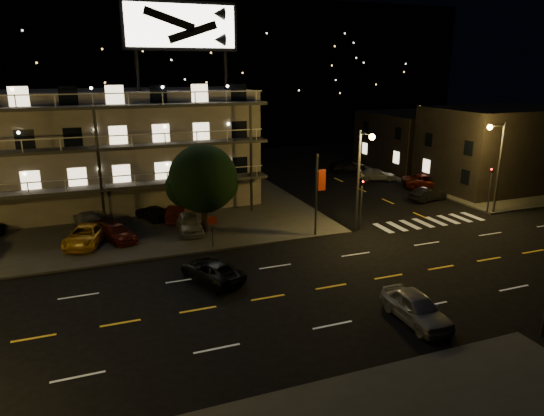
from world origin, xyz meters
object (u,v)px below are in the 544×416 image
object	(u,v)px
lot_car_4	(189,223)
side_car_0	(428,194)
tree	(202,181)
lot_car_7	(88,219)
lot_car_2	(86,235)
road_car_east	(416,308)
road_car_west	(212,271)

from	to	relation	value
lot_car_4	side_car_0	size ratio (longest dim) A/B	1.10
tree	lot_car_7	distance (m)	10.19
lot_car_2	road_car_east	xyz separation A→B (m)	(15.61, -17.49, -0.08)
lot_car_7	road_car_west	size ratio (longest dim) A/B	0.97
tree	lot_car_7	xyz separation A→B (m)	(-8.50, 4.46, -3.42)
tree	side_car_0	bearing A→B (deg)	4.29
lot_car_2	lot_car_4	distance (m)	7.54
lot_car_7	road_car_east	size ratio (longest dim) A/B	1.00
lot_car_7	road_car_west	bearing A→B (deg)	109.57
road_car_west	tree	bearing A→B (deg)	-123.06
lot_car_7	road_car_east	world-z (taller)	road_car_east
road_car_west	lot_car_4	bearing A→B (deg)	-115.72
tree	road_car_west	bearing A→B (deg)	-100.35
tree	side_car_0	world-z (taller)	tree
lot_car_4	road_car_west	world-z (taller)	lot_car_4
road_car_east	lot_car_7	bearing A→B (deg)	126.23
road_car_east	lot_car_2	bearing A→B (deg)	132.54
tree	side_car_0	xyz separation A→B (m)	(22.51, 1.69, -3.57)
lot_car_4	side_car_0	distance (m)	23.66
road_car_east	road_car_west	xyz separation A→B (m)	(-8.54, 8.54, -0.12)
lot_car_2	side_car_0	size ratio (longest dim) A/B	1.26
lot_car_4	side_car_0	bearing A→B (deg)	6.06
road_car_east	road_car_west	size ratio (longest dim) A/B	0.97
lot_car_2	side_car_0	world-z (taller)	lot_car_2
lot_car_2	road_car_east	distance (m)	23.44
road_car_west	lot_car_2	bearing A→B (deg)	-74.44
lot_car_4	side_car_0	xyz separation A→B (m)	(23.62, 1.37, -0.24)
side_car_0	road_car_east	distance (m)	24.51
lot_car_2	lot_car_7	xyz separation A→B (m)	(0.16, 4.22, -0.04)
lot_car_2	lot_car_4	xyz separation A→B (m)	(7.54, 0.08, 0.05)
lot_car_7	road_car_west	distance (m)	14.87
road_car_east	road_car_west	distance (m)	12.08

